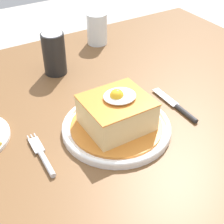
{
  "coord_description": "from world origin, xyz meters",
  "views": [
    {
      "loc": [
        -0.34,
        -0.59,
        1.25
      ],
      "look_at": [
        -0.03,
        -0.07,
        0.79
      ],
      "focal_mm": 52.79,
      "sensor_mm": 36.0,
      "label": 1
    }
  ],
  "objects_px": {
    "main_plate": "(116,127)",
    "knife": "(180,109)",
    "fork": "(43,157)",
    "drinking_glass": "(97,31)",
    "soda_can": "(54,54)"
  },
  "relations": [
    {
      "from": "main_plate",
      "to": "drinking_glass",
      "type": "distance_m",
      "value": 0.47
    },
    {
      "from": "main_plate",
      "to": "knife",
      "type": "distance_m",
      "value": 0.18
    },
    {
      "from": "main_plate",
      "to": "knife",
      "type": "relative_size",
      "value": 1.54
    },
    {
      "from": "fork",
      "to": "drinking_glass",
      "type": "height_order",
      "value": "drinking_glass"
    },
    {
      "from": "main_plate",
      "to": "soda_can",
      "type": "distance_m",
      "value": 0.32
    },
    {
      "from": "fork",
      "to": "soda_can",
      "type": "relative_size",
      "value": 1.14
    },
    {
      "from": "fork",
      "to": "soda_can",
      "type": "xyz_separation_m",
      "value": [
        0.17,
        0.32,
        0.06
      ]
    },
    {
      "from": "soda_can",
      "to": "fork",
      "type": "bearing_deg",
      "value": -117.66
    },
    {
      "from": "main_plate",
      "to": "fork",
      "type": "bearing_deg",
      "value": -179.35
    },
    {
      "from": "soda_can",
      "to": "drinking_glass",
      "type": "height_order",
      "value": "soda_can"
    },
    {
      "from": "drinking_glass",
      "to": "knife",
      "type": "bearing_deg",
      "value": -91.6
    },
    {
      "from": "knife",
      "to": "main_plate",
      "type": "bearing_deg",
      "value": 174.31
    },
    {
      "from": "fork",
      "to": "main_plate",
      "type": "bearing_deg",
      "value": 0.65
    },
    {
      "from": "main_plate",
      "to": "drinking_glass",
      "type": "height_order",
      "value": "drinking_glass"
    },
    {
      "from": "fork",
      "to": "drinking_glass",
      "type": "relative_size",
      "value": 1.35
    }
  ]
}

